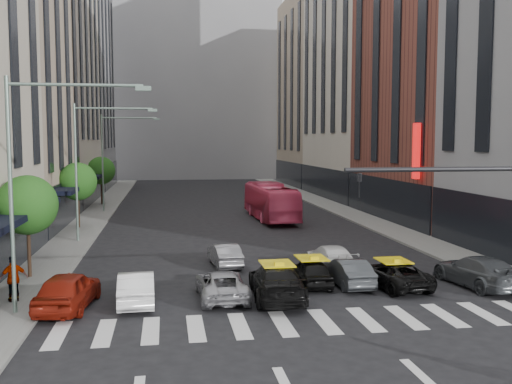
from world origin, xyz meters
name	(u,v)px	position (x,y,z in m)	size (l,w,h in m)	color
ground	(320,336)	(0.00, 0.00, 0.00)	(160.00, 160.00, 0.00)	black
sidewalk_left	(90,221)	(-11.50, 30.00, 0.07)	(3.00, 96.00, 0.15)	slate
sidewalk_right	(355,215)	(11.50, 30.00, 0.07)	(3.00, 96.00, 0.15)	slate
building_left_b	(8,72)	(-17.00, 28.00, 12.00)	(8.00, 16.00, 24.00)	tan
building_left_c	(52,35)	(-17.00, 46.00, 18.00)	(8.00, 20.00, 36.00)	beige
building_left_d	(79,81)	(-17.00, 65.00, 15.00)	(8.00, 18.00, 30.00)	gray
building_right_b	(432,66)	(17.00, 27.00, 13.00)	(8.00, 18.00, 26.00)	brown
building_right_c	(358,26)	(17.00, 46.00, 20.00)	(8.00, 20.00, 40.00)	beige
building_right_d	(315,92)	(17.00, 65.00, 14.00)	(8.00, 18.00, 28.00)	tan
building_far	(194,77)	(0.00, 85.00, 18.00)	(30.00, 10.00, 36.00)	gray
tree_near	(27,205)	(-11.80, 10.00, 3.65)	(2.88, 2.88, 4.95)	black
tree_mid	(78,182)	(-11.80, 26.00, 3.65)	(2.88, 2.88, 4.95)	black
tree_far	(101,171)	(-11.80, 42.00, 3.65)	(2.88, 2.88, 4.95)	black
streetlamp_near	(36,163)	(-10.04, 4.00, 5.90)	(5.38, 0.25, 9.00)	gray
streetlamp_mid	(91,153)	(-10.04, 20.00, 5.90)	(5.38, 0.25, 9.00)	gray
streetlamp_far	(113,150)	(-10.04, 36.00, 5.90)	(5.38, 0.25, 9.00)	gray
liberty_sign	(416,151)	(12.60, 20.00, 6.00)	(0.30, 0.70, 4.00)	red
car_red	(68,290)	(-9.14, 4.66, 0.77)	(1.82, 4.53, 1.54)	maroon
car_white_front	(136,287)	(-6.47, 5.02, 0.68)	(1.44, 4.13, 1.36)	white
car_silver	(222,285)	(-2.90, 5.17, 0.61)	(2.02, 4.38, 1.22)	#A1A2A7
taxi_left	(277,282)	(-0.58, 4.76, 0.76)	(2.12, 5.22, 1.51)	black
taxi_center	(311,272)	(1.47, 6.84, 0.63)	(1.49, 3.71, 1.26)	black
car_grey_mid	(348,272)	(3.15, 6.48, 0.64)	(1.36, 3.91, 1.29)	#363A3D
taxi_right	(393,274)	(5.10, 5.86, 0.61)	(2.03, 4.40, 1.22)	black
car_grey_curb	(477,271)	(9.00, 5.38, 0.72)	(2.02, 4.97, 1.44)	#3F4347
car_row2_left	(225,255)	(-2.12, 11.50, 0.62)	(1.31, 3.76, 1.24)	gray
car_row2_right	(331,257)	(3.27, 9.74, 0.66)	(1.84, 4.52, 1.31)	white
bus	(271,202)	(3.63, 29.01, 1.54)	(2.59, 11.07, 3.08)	#E14269
pedestrian_far	(14,279)	(-11.43, 5.62, 1.10)	(1.11, 0.46, 1.89)	gray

